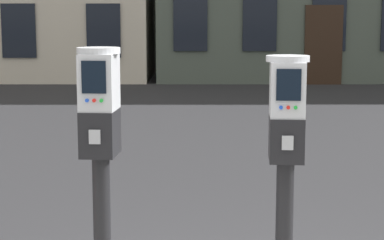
{
  "coord_description": "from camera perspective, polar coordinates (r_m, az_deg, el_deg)",
  "views": [
    {
      "loc": [
        -0.3,
        -3.52,
        1.83
      ],
      "look_at": [
        -0.29,
        -0.03,
        1.3
      ],
      "focal_mm": 64.03,
      "sensor_mm": 36.0,
      "label": 1
    }
  ],
  "objects": [
    {
      "name": "parking_meter_twin_adjacent",
      "position": [
        3.49,
        7.73,
        -2.3
      ],
      "size": [
        0.23,
        0.26,
        1.5
      ],
      "rotation": [
        0.0,
        0.0,
        -1.65
      ],
      "color": "black",
      "rests_on": "sidewalk_slab"
    },
    {
      "name": "parking_meter_near_kerb",
      "position": [
        3.48,
        -7.74,
        -1.86
      ],
      "size": [
        0.23,
        0.26,
        1.54
      ],
      "rotation": [
        0.0,
        0.0,
        -1.65
      ],
      "color": "black",
      "rests_on": "sidewalk_slab"
    }
  ]
}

